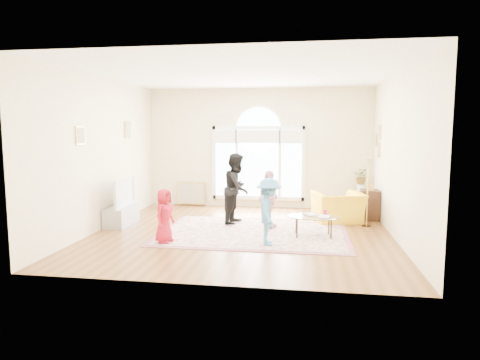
# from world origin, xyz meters

# --- Properties ---
(ground) EXTENTS (6.00, 6.00, 0.00)m
(ground) POSITION_xyz_m (0.00, 0.00, 0.00)
(ground) COLOR #593717
(ground) RESTS_ON ground
(room_shell) EXTENTS (6.00, 6.00, 6.00)m
(room_shell) POSITION_xyz_m (0.01, 2.83, 1.57)
(room_shell) COLOR beige
(room_shell) RESTS_ON ground
(area_rug) EXTENTS (3.60, 2.60, 0.02)m
(area_rug) POSITION_xyz_m (0.23, 0.04, 0.01)
(area_rug) COLOR beige
(area_rug) RESTS_ON ground
(rug_border) EXTENTS (3.80, 2.80, 0.01)m
(rug_border) POSITION_xyz_m (0.23, 0.04, 0.01)
(rug_border) COLOR #935767
(rug_border) RESTS_ON ground
(tv_console) EXTENTS (0.45, 1.00, 0.42)m
(tv_console) POSITION_xyz_m (-2.75, 0.30, 0.21)
(tv_console) COLOR #95989D
(tv_console) RESTS_ON ground
(television) EXTENTS (0.17, 1.07, 0.61)m
(television) POSITION_xyz_m (-2.74, 0.30, 0.73)
(television) COLOR black
(television) RESTS_ON tv_console
(coffee_table) EXTENTS (1.06, 0.72, 0.54)m
(coffee_table) POSITION_xyz_m (1.44, -0.13, 0.40)
(coffee_table) COLOR silver
(coffee_table) RESTS_ON ground
(armchair) EXTENTS (1.26, 1.17, 0.68)m
(armchair) POSITION_xyz_m (2.02, 1.34, 0.34)
(armchair) COLOR yellow
(armchair) RESTS_ON ground
(side_cabinet) EXTENTS (0.40, 0.50, 0.70)m
(side_cabinet) POSITION_xyz_m (2.78, 1.77, 0.35)
(side_cabinet) COLOR black
(side_cabinet) RESTS_ON ground
(floor_lamp) EXTENTS (0.27, 0.27, 1.51)m
(floor_lamp) POSITION_xyz_m (2.61, 0.99, 1.28)
(floor_lamp) COLOR black
(floor_lamp) RESTS_ON ground
(plant_pedestal) EXTENTS (0.20, 0.20, 0.70)m
(plant_pedestal) POSITION_xyz_m (2.70, 2.77, 0.35)
(plant_pedestal) COLOR white
(plant_pedestal) RESTS_ON ground
(potted_plant) EXTENTS (0.47, 0.44, 0.41)m
(potted_plant) POSITION_xyz_m (2.70, 2.77, 0.91)
(potted_plant) COLOR #33722D
(potted_plant) RESTS_ON plant_pedestal
(leaning_picture) EXTENTS (0.80, 0.14, 0.62)m
(leaning_picture) POSITION_xyz_m (-1.86, 2.90, 0.00)
(leaning_picture) COLOR tan
(leaning_picture) RESTS_ON ground
(child_red) EXTENTS (0.42, 0.55, 1.00)m
(child_red) POSITION_xyz_m (-1.32, -1.01, 0.52)
(child_red) COLOR #B2142A
(child_red) RESTS_ON area_rug
(child_black) EXTENTS (0.71, 0.85, 1.57)m
(child_black) POSITION_xyz_m (-0.24, 0.82, 0.80)
(child_black) COLOR black
(child_black) RESTS_ON area_rug
(child_pink) EXTENTS (0.57, 0.78, 1.23)m
(child_pink) POSITION_xyz_m (0.50, 0.44, 0.63)
(child_pink) COLOR pink
(child_pink) RESTS_ON area_rug
(child_blue) EXTENTS (0.55, 0.84, 1.23)m
(child_blue) POSITION_xyz_m (0.62, -0.89, 0.63)
(child_blue) COLOR #4B93C9
(child_blue) RESTS_ON area_rug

